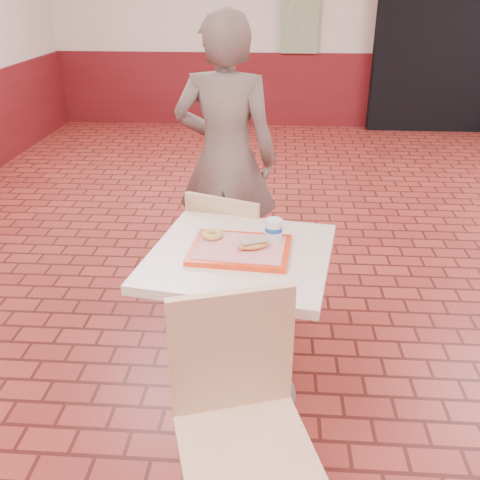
# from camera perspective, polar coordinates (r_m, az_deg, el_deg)

# --- Properties ---
(room_shell) EXTENTS (8.01, 10.01, 3.01)m
(room_shell) POSITION_cam_1_polar(r_m,az_deg,el_deg) (2.91, 22.24, 16.37)
(room_shell) COLOR maroon
(room_shell) RESTS_ON ground
(wainscot_band) EXTENTS (8.00, 10.00, 1.00)m
(wainscot_band) POSITION_cam_1_polar(r_m,az_deg,el_deg) (3.20, 19.27, -1.41)
(wainscot_band) COLOR #5E1215
(wainscot_band) RESTS_ON ground
(corridor_doorway) EXTENTS (1.60, 0.22, 2.20)m
(corridor_doorway) POSITION_cam_1_polar(r_m,az_deg,el_deg) (7.94, 20.15, 18.76)
(corridor_doorway) COLOR black
(corridor_doorway) RESTS_ON ground
(promo_poster) EXTENTS (0.50, 0.03, 1.20)m
(promo_poster) POSITION_cam_1_polar(r_m,az_deg,el_deg) (7.70, 6.51, 23.62)
(promo_poster) COLOR gray
(promo_poster) RESTS_ON wainscot_band
(main_table) EXTENTS (0.78, 0.78, 0.82)m
(main_table) POSITION_cam_1_polar(r_m,az_deg,el_deg) (2.48, 0.00, -6.82)
(main_table) COLOR beige
(main_table) RESTS_ON ground
(chair_main_front) EXTENTS (0.56, 0.56, 0.96)m
(chair_main_front) POSITION_cam_1_polar(r_m,az_deg,el_deg) (1.95, -0.00, -18.13)
(chair_main_front) COLOR #E0B186
(chair_main_front) RESTS_ON ground
(chair_main_back) EXTENTS (0.53, 0.53, 0.90)m
(chair_main_back) POSITION_cam_1_polar(r_m,az_deg,el_deg) (2.98, -0.93, -1.89)
(chair_main_back) COLOR #E4C289
(chair_main_back) RESTS_ON ground
(customer) EXTENTS (0.68, 0.48, 1.77)m
(customer) POSITION_cam_1_polar(r_m,az_deg,el_deg) (3.38, -1.50, 8.61)
(customer) COLOR #6F5E56
(customer) RESTS_ON ground
(serving_tray) EXTENTS (0.43, 0.33, 0.03)m
(serving_tray) POSITION_cam_1_polar(r_m,az_deg,el_deg) (2.34, 0.00, -1.03)
(serving_tray) COLOR red
(serving_tray) RESTS_ON main_table
(ring_donut) EXTENTS (0.12, 0.12, 0.03)m
(ring_donut) POSITION_cam_1_polar(r_m,az_deg,el_deg) (2.42, -3.02, 0.60)
(ring_donut) COLOR gold
(ring_donut) RESTS_ON serving_tray
(long_john_donut) EXTENTS (0.15, 0.11, 0.04)m
(long_john_donut) POSITION_cam_1_polar(r_m,az_deg,el_deg) (2.31, 1.42, -0.50)
(long_john_donut) COLOR #DD9040
(long_john_donut) RESTS_ON serving_tray
(paper_cup) EXTENTS (0.08, 0.08, 0.10)m
(paper_cup) POSITION_cam_1_polar(r_m,az_deg,el_deg) (2.38, 3.61, 1.13)
(paper_cup) COLOR white
(paper_cup) RESTS_ON serving_tray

